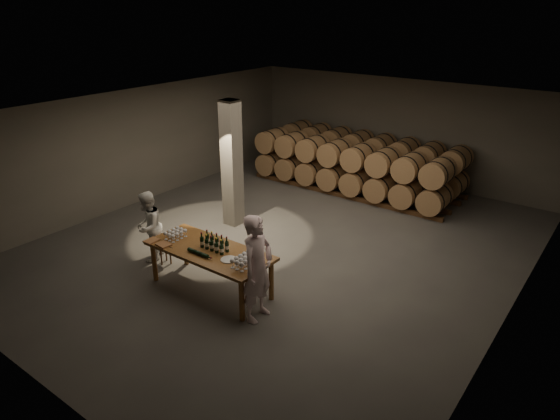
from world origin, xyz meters
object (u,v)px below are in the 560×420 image
Objects in this scene: tasting_table at (210,254)px; notebook_near at (164,245)px; bottle_cluster at (214,244)px; person_woman at (148,226)px; plate at (229,260)px; stool at (165,244)px; person_man at (257,268)px.

tasting_table is 0.95m from notebook_near.
person_woman is at bearing 178.03° from bottle_cluster.
plate is at bearing 55.49° from person_woman.
stool is at bearing 175.42° from bottle_cluster.
plate is (0.59, -0.10, 0.11)m from tasting_table.
notebook_near reaches higher than stool.
stool is at bearing 68.66° from person_woman.
notebook_near is at bearing -40.20° from stool.
notebook_near is at bearing 92.05° from person_man.
stool is at bearing 172.40° from plate.
notebook_near is (-1.44, -0.32, 0.01)m from plate.
stool is at bearing 173.09° from tasting_table.
plate is 0.54× the size of stool.
tasting_table reaches higher than stool.
tasting_table is 4.58× the size of stool.
person_woman is at bearing 161.22° from notebook_near.
tasting_table is 0.24m from bottle_cluster.
bottle_cluster is 1.06× the size of stool.
person_man is at bearing 13.15° from notebook_near.
person_man is at bearing -7.36° from tasting_table.
person_woman reaches higher than plate.
person_woman reaches higher than stool.
notebook_near is 0.48× the size of stool.
notebook_near is (-0.84, -0.42, 0.12)m from tasting_table.
person_man is at bearing -5.74° from plate.
tasting_table is at bearing -6.91° from stool.
stool is (-1.56, 0.19, -0.33)m from tasting_table.
tasting_table is 1.61m from stool.
notebook_near reaches higher than tasting_table.
person_woman reaches higher than notebook_near.
plate is (0.51, -0.16, -0.11)m from bottle_cluster.
person_man is at bearing -7.12° from stool.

